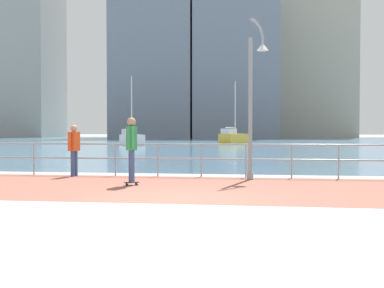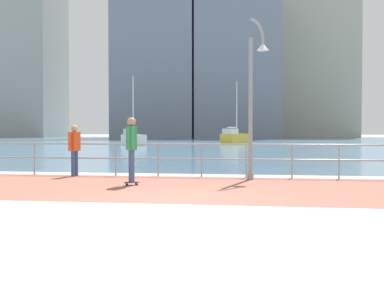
{
  "view_description": "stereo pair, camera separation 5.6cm",
  "coord_description": "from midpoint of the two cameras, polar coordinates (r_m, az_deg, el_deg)",
  "views": [
    {
      "loc": [
        1.76,
        -9.79,
        1.48
      ],
      "look_at": [
        -0.02,
        3.02,
        1.1
      ],
      "focal_mm": 44.34,
      "sensor_mm": 36.0,
      "label": 1
    },
    {
      "loc": [
        1.82,
        -9.78,
        1.48
      ],
      "look_at": [
        -0.02,
        3.02,
        1.1
      ],
      "focal_mm": 44.34,
      "sensor_mm": 36.0,
      "label": 2
    }
  ],
  "objects": [
    {
      "name": "sailboat_ivory",
      "position": [
        53.22,
        5.34,
        0.79
      ],
      "size": [
        3.48,
        5.15,
        6.97
      ],
      "color": "gold",
      "rests_on": "ground"
    },
    {
      "name": "tower_beige",
      "position": [
        94.57,
        -3.86,
        10.67
      ],
      "size": [
        15.14,
        17.75,
        34.21
      ],
      "color": "slate",
      "rests_on": "ground"
    },
    {
      "name": "bystander",
      "position": [
        15.61,
        -13.86,
        -0.24
      ],
      "size": [
        0.31,
        0.56,
        1.65
      ],
      "color": "#384C7A",
      "rests_on": "ground"
    },
    {
      "name": "ground",
      "position": [
        49.84,
        6.09,
        -0.03
      ],
      "size": [
        220.0,
        220.0,
        0.0
      ],
      "primitive_type": "plane",
      "color": "#9E9EA3"
    },
    {
      "name": "harbor_water",
      "position": [
        59.86,
        6.44,
        0.25
      ],
      "size": [
        180.0,
        88.0,
        0.0
      ],
      "primitive_type": "cube",
      "color": "slate",
      "rests_on": "ground"
    },
    {
      "name": "tower_concrete",
      "position": [
        91.94,
        5.74,
        9.74
      ],
      "size": [
        15.17,
        16.96,
        30.43
      ],
      "color": "slate",
      "rests_on": "ground"
    },
    {
      "name": "sailboat_blue",
      "position": [
        47.11,
        -7.1,
        0.65
      ],
      "size": [
        3.6,
        4.98,
        6.81
      ],
      "color": "white",
      "rests_on": "ground"
    },
    {
      "name": "waterfront_railing",
      "position": [
        14.94,
        1.27,
        -1.19
      ],
      "size": [
        25.25,
        0.06,
        1.06
      ],
      "color": "#8C99A3",
      "rests_on": "ground"
    },
    {
      "name": "lamppost",
      "position": [
        14.39,
        7.65,
        6.37
      ],
      "size": [
        0.63,
        0.68,
        4.81
      ],
      "color": "gray",
      "rests_on": "ground"
    },
    {
      "name": "brick_paving",
      "position": [
        12.27,
        -0.29,
        -5.23
      ],
      "size": [
        28.0,
        5.53,
        0.01
      ],
      "primitive_type": "cube",
      "color": "#935647",
      "rests_on": "ground"
    },
    {
      "name": "tower_steel",
      "position": [
        109.55,
        -18.7,
        9.51
      ],
      "size": [
        11.36,
        13.18,
        34.84
      ],
      "color": "#939993",
      "rests_on": "ground"
    },
    {
      "name": "tower_brick",
      "position": [
        109.55,
        14.81,
        12.89
      ],
      "size": [
        16.46,
        13.0,
        47.44
      ],
      "color": "#B2AD99",
      "rests_on": "ground"
    },
    {
      "name": "skateboarder",
      "position": [
        12.73,
        -7.17,
        -0.04
      ],
      "size": [
        0.41,
        0.53,
        1.82
      ],
      "color": "black",
      "rests_on": "ground"
    }
  ]
}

